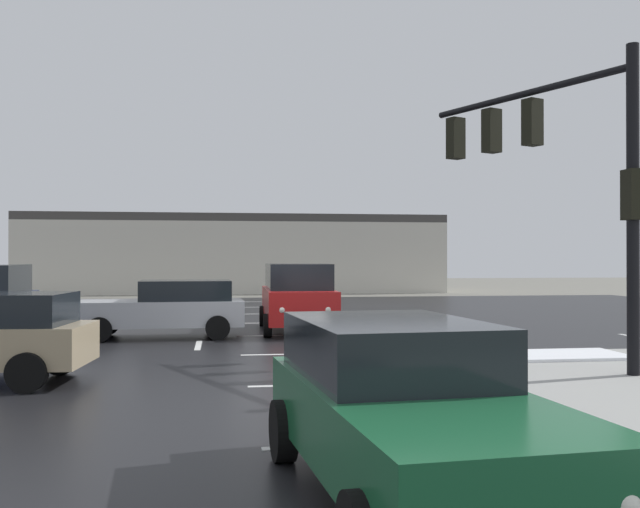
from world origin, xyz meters
TOP-DOWN VIEW (x-y plane):
  - ground_plane at (0.00, 0.00)m, footprint 120.00×120.00m
  - road_asphalt at (0.00, 0.00)m, footprint 44.00×44.00m
  - snow_strip_curbside at (5.00, -4.00)m, footprint 4.00×1.60m
  - lane_markings at (1.20, -1.38)m, footprint 36.15×36.15m
  - traffic_signal_mast at (5.12, -4.91)m, footprint 2.24×4.87m
  - strip_building_background at (-0.39, 29.96)m, footprint 26.85×8.00m
  - suv_red at (0.86, 3.22)m, footprint 2.26×4.87m
  - sedan_silver at (-2.90, 1.97)m, footprint 4.59×2.14m
  - sedan_green at (0.21, -11.80)m, footprint 2.31×4.64m

SIDE VIEW (x-z plane):
  - ground_plane at x=0.00m, z-range 0.00..0.00m
  - road_asphalt at x=0.00m, z-range 0.00..0.02m
  - lane_markings at x=1.20m, z-range 0.02..0.03m
  - snow_strip_curbside at x=5.00m, z-range 0.14..0.20m
  - sedan_silver at x=-2.90m, z-range 0.06..1.64m
  - sedan_green at x=0.21m, z-range 0.06..1.64m
  - suv_red at x=0.86m, z-range 0.08..2.11m
  - strip_building_background at x=-0.39m, z-range 0.00..5.04m
  - traffic_signal_mast at x=5.12m, z-range 1.26..7.14m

